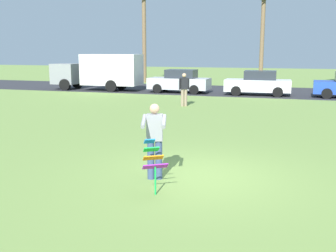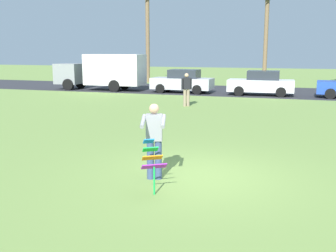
{
  "view_description": "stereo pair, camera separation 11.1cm",
  "coord_description": "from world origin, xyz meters",
  "views": [
    {
      "loc": [
        2.02,
        -8.77,
        2.89
      ],
      "look_at": [
        -0.89,
        0.51,
        1.05
      ],
      "focal_mm": 42.76,
      "sensor_mm": 36.0,
      "label": 1
    },
    {
      "loc": [
        2.13,
        -8.73,
        2.89
      ],
      "look_at": [
        -0.89,
        0.51,
        1.05
      ],
      "focal_mm": 42.76,
      "sensor_mm": 36.0,
      "label": 2
    }
  ],
  "objects": [
    {
      "name": "ground_plane",
      "position": [
        0.0,
        0.0,
        0.0
      ],
      "size": [
        120.0,
        120.0,
        0.0
      ],
      "primitive_type": "plane",
      "color": "olive"
    },
    {
      "name": "road_strip",
      "position": [
        0.0,
        20.34,
        0.01
      ],
      "size": [
        120.0,
        8.0,
        0.01
      ],
      "primitive_type": "cube",
      "color": "#2D2D33",
      "rests_on": "ground"
    },
    {
      "name": "person_kite_flyer",
      "position": [
        -0.88,
        -0.51,
        0.95
      ],
      "size": [
        0.67,
        0.74,
        1.73
      ],
      "color": "#384772",
      "rests_on": "ground"
    },
    {
      "name": "kite_held",
      "position": [
        -0.63,
        -1.31,
        0.7
      ],
      "size": [
        0.65,
        0.73,
        1.07
      ],
      "color": "blue",
      "rests_on": "ground"
    },
    {
      "name": "parked_truck_grey_van",
      "position": [
        -11.48,
        17.94,
        1.41
      ],
      "size": [
        6.73,
        2.2,
        2.62
      ],
      "color": "gray",
      "rests_on": "ground"
    },
    {
      "name": "parked_car_silver",
      "position": [
        -5.52,
        17.94,
        0.77
      ],
      "size": [
        4.25,
        1.92,
        1.6
      ],
      "color": "silver",
      "rests_on": "ground"
    },
    {
      "name": "parked_car_white",
      "position": [
        -0.19,
        17.94,
        0.77
      ],
      "size": [
        4.25,
        1.94,
        1.6
      ],
      "color": "white",
      "rests_on": "ground"
    },
    {
      "name": "person_walker_near",
      "position": [
        -3.43,
        11.42,
        0.93
      ],
      "size": [
        0.5,
        0.38,
        1.73
      ],
      "color": "gray",
      "rests_on": "ground"
    }
  ]
}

